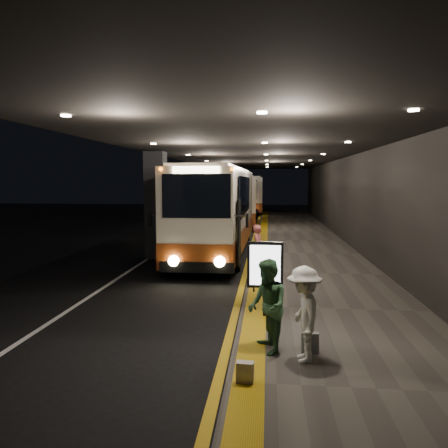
{
  "coord_description": "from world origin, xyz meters",
  "views": [
    {
      "loc": [
        3.13,
        -13.63,
        3.22
      ],
      "look_at": [
        1.58,
        1.57,
        1.7
      ],
      "focal_mm": 35.0,
      "sensor_mm": 36.0,
      "label": 1
    }
  ],
  "objects_px": {
    "passenger_waiting_white": "(304,314)",
    "info_sign": "(265,266)",
    "coach_main": "(218,214)",
    "passenger_boarding": "(258,248)",
    "passenger_waiting_green": "(267,306)",
    "coach_second": "(240,202)",
    "bag_plain": "(245,372)",
    "bag_polka": "(310,343)",
    "stanchion_post": "(254,271)",
    "coach_third": "(248,196)"
  },
  "relations": [
    {
      "from": "coach_main",
      "to": "stanchion_post",
      "type": "height_order",
      "value": "coach_main"
    },
    {
      "from": "coach_second",
      "to": "info_sign",
      "type": "distance_m",
      "value": 22.97
    },
    {
      "from": "bag_polka",
      "to": "stanchion_post",
      "type": "bearing_deg",
      "value": 105.31
    },
    {
      "from": "coach_main",
      "to": "passenger_waiting_white",
      "type": "relative_size",
      "value": 7.23
    },
    {
      "from": "coach_main",
      "to": "info_sign",
      "type": "bearing_deg",
      "value": -76.27
    },
    {
      "from": "coach_third",
      "to": "passenger_waiting_white",
      "type": "relative_size",
      "value": 6.95
    },
    {
      "from": "coach_main",
      "to": "passenger_waiting_white",
      "type": "distance_m",
      "value": 12.09
    },
    {
      "from": "coach_second",
      "to": "bag_plain",
      "type": "distance_m",
      "value": 26.3
    },
    {
      "from": "coach_second",
      "to": "bag_plain",
      "type": "bearing_deg",
      "value": -88.18
    },
    {
      "from": "bag_polka",
      "to": "coach_main",
      "type": "bearing_deg",
      "value": 104.64
    },
    {
      "from": "passenger_waiting_green",
      "to": "info_sign",
      "type": "distance_m",
      "value": 2.1
    },
    {
      "from": "passenger_waiting_green",
      "to": "coach_second",
      "type": "bearing_deg",
      "value": 168.31
    },
    {
      "from": "bag_polka",
      "to": "bag_plain",
      "type": "relative_size",
      "value": 1.13
    },
    {
      "from": "coach_main",
      "to": "coach_third",
      "type": "bearing_deg",
      "value": 90.38
    },
    {
      "from": "passenger_waiting_white",
      "to": "info_sign",
      "type": "bearing_deg",
      "value": -168.99
    },
    {
      "from": "passenger_waiting_white",
      "to": "info_sign",
      "type": "xyz_separation_m",
      "value": [
        -0.68,
        2.41,
        0.33
      ]
    },
    {
      "from": "passenger_waiting_green",
      "to": "passenger_waiting_white",
      "type": "height_order",
      "value": "passenger_waiting_green"
    },
    {
      "from": "coach_second",
      "to": "bag_plain",
      "type": "xyz_separation_m",
      "value": [
        1.78,
        -26.2,
        -1.34
      ]
    },
    {
      "from": "coach_third",
      "to": "info_sign",
      "type": "xyz_separation_m",
      "value": [
        1.98,
        -34.71,
        -0.4
      ]
    },
    {
      "from": "info_sign",
      "to": "stanchion_post",
      "type": "distance_m",
      "value": 2.23
    },
    {
      "from": "passenger_waiting_green",
      "to": "info_sign",
      "type": "relative_size",
      "value": 0.98
    },
    {
      "from": "bag_plain",
      "to": "coach_third",
      "type": "bearing_deg",
      "value": 92.58
    },
    {
      "from": "coach_main",
      "to": "bag_plain",
      "type": "relative_size",
      "value": 36.24
    },
    {
      "from": "coach_main",
      "to": "bag_plain",
      "type": "height_order",
      "value": "coach_main"
    },
    {
      "from": "passenger_boarding",
      "to": "passenger_waiting_white",
      "type": "relative_size",
      "value": 0.98
    },
    {
      "from": "coach_main",
      "to": "bag_polka",
      "type": "height_order",
      "value": "coach_main"
    },
    {
      "from": "passenger_boarding",
      "to": "passenger_waiting_green",
      "type": "height_order",
      "value": "passenger_waiting_green"
    },
    {
      "from": "coach_main",
      "to": "info_sign",
      "type": "height_order",
      "value": "coach_main"
    },
    {
      "from": "coach_second",
      "to": "passenger_waiting_white",
      "type": "distance_m",
      "value": 25.44
    },
    {
      "from": "coach_second",
      "to": "passenger_waiting_green",
      "type": "bearing_deg",
      "value": -87.24
    },
    {
      "from": "coach_second",
      "to": "passenger_waiting_green",
      "type": "xyz_separation_m",
      "value": [
        2.11,
        -24.95,
        -0.67
      ]
    },
    {
      "from": "coach_third",
      "to": "passenger_boarding",
      "type": "distance_m",
      "value": 29.86
    },
    {
      "from": "passenger_waiting_green",
      "to": "bag_plain",
      "type": "relative_size",
      "value": 5.15
    },
    {
      "from": "passenger_waiting_white",
      "to": "bag_polka",
      "type": "xyz_separation_m",
      "value": [
        0.15,
        0.37,
        -0.63
      ]
    },
    {
      "from": "passenger_boarding",
      "to": "info_sign",
      "type": "bearing_deg",
      "value": -162.84
    },
    {
      "from": "passenger_waiting_white",
      "to": "passenger_waiting_green",
      "type": "bearing_deg",
      "value": -123.18
    },
    {
      "from": "coach_third",
      "to": "passenger_boarding",
      "type": "height_order",
      "value": "coach_third"
    },
    {
      "from": "passenger_boarding",
      "to": "passenger_waiting_white",
      "type": "height_order",
      "value": "passenger_waiting_white"
    },
    {
      "from": "coach_main",
      "to": "coach_second",
      "type": "relative_size",
      "value": 1.07
    },
    {
      "from": "coach_third",
      "to": "passenger_boarding",
      "type": "xyz_separation_m",
      "value": [
        1.71,
        -29.8,
        -0.75
      ]
    },
    {
      "from": "passenger_waiting_green",
      "to": "bag_polka",
      "type": "distance_m",
      "value": 1.01
    },
    {
      "from": "coach_main",
      "to": "coach_third",
      "type": "distance_m",
      "value": 25.39
    },
    {
      "from": "coach_main",
      "to": "passenger_boarding",
      "type": "bearing_deg",
      "value": -66.16
    },
    {
      "from": "stanchion_post",
      "to": "bag_polka",
      "type": "bearing_deg",
      "value": -74.69
    },
    {
      "from": "bag_polka",
      "to": "info_sign",
      "type": "bearing_deg",
      "value": 111.92
    },
    {
      "from": "stanchion_post",
      "to": "passenger_waiting_green",
      "type": "bearing_deg",
      "value": -84.87
    },
    {
      "from": "coach_second",
      "to": "bag_polka",
      "type": "height_order",
      "value": "coach_second"
    },
    {
      "from": "bag_polka",
      "to": "stanchion_post",
      "type": "distance_m",
      "value": 4.35
    },
    {
      "from": "passenger_waiting_green",
      "to": "passenger_waiting_white",
      "type": "xyz_separation_m",
      "value": [
        0.62,
        -0.34,
        -0.02
      ]
    },
    {
      "from": "passenger_waiting_green",
      "to": "coach_main",
      "type": "bearing_deg",
      "value": 174.43
    }
  ]
}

